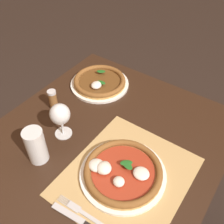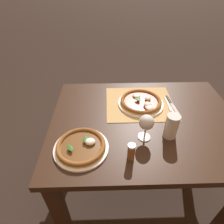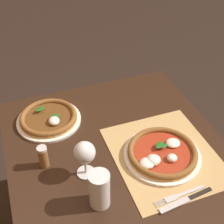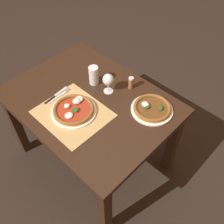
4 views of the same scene
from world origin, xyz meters
The scene contains 9 objects.
dining_table centered at (0.00, 0.00, 0.63)m, with size 1.17×0.88×0.74m.
paper_placemat centered at (0.01, -0.16, 0.74)m, with size 0.46×0.40×0.00m, color tan.
pizza_near centered at (0.01, -0.15, 0.76)m, with size 0.31×0.31×0.05m.
pizza_far centered at (0.38, 0.23, 0.76)m, with size 0.29×0.29×0.05m.
wine_glass centered at (0.03, 0.16, 0.85)m, with size 0.08×0.08×0.16m.
pint_glass centered at (-0.11, 0.15, 0.81)m, with size 0.07×0.07×0.15m.
fork centered at (-0.18, -0.12, 0.75)m, with size 0.03×0.20×0.00m.
knife centered at (-0.20, -0.13, 0.75)m, with size 0.04×0.22×0.01m.
pepper_shaker centered at (0.13, 0.30, 0.79)m, with size 0.04×0.04×0.10m.
Camera 3 is at (-0.71, 0.33, 1.67)m, focal length 50.00 mm.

